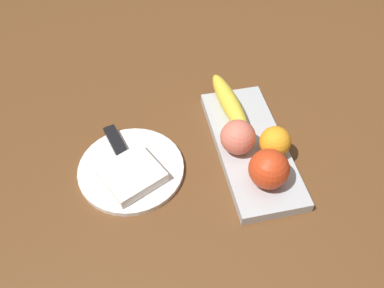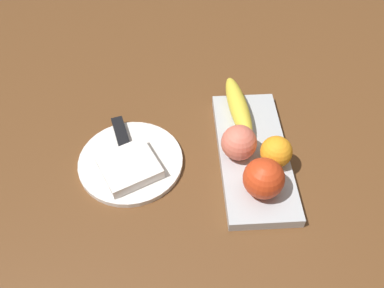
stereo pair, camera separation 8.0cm
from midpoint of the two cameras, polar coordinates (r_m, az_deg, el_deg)
ground_plane at (r=0.85m, az=8.83°, el=-2.46°), size 2.40×2.40×0.00m
fruit_tray at (r=0.85m, az=11.03°, el=-1.58°), size 0.33×0.14×0.02m
apple at (r=0.76m, az=12.81°, el=-4.81°), size 0.08×0.08×0.08m
banana at (r=0.90m, az=8.97°, el=4.83°), size 0.19×0.06×0.04m
orange_near_apple at (r=0.81m, az=14.27°, el=-1.21°), size 0.06×0.06×0.06m
peach at (r=0.81m, az=9.52°, el=0.20°), size 0.07×0.07×0.07m
dinner_plate at (r=0.84m, az=-5.71°, el=-2.59°), size 0.21×0.21×0.01m
folded_napkin at (r=0.81m, az=-5.81°, el=-3.33°), size 0.13×0.14×0.02m
knife at (r=0.86m, az=-6.89°, el=0.49°), size 0.18×0.07×0.01m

